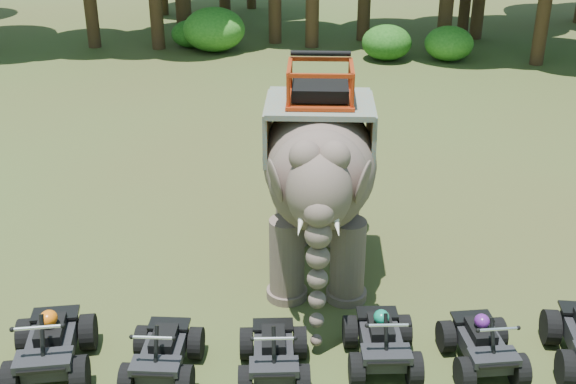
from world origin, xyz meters
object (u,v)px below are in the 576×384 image
elephant (319,171)px  atv_1 (162,346)px  atv_0 (49,338)px  atv_2 (274,347)px  atv_3 (382,334)px  atv_4 (483,338)px

elephant → atv_1: (-2.73, -3.30, -1.61)m
atv_0 → elephant: bearing=28.5°
atv_1 → atv_2: atv_1 is taller
atv_2 → atv_1: bearing=177.4°
atv_3 → elephant: bearing=105.7°
atv_4 → atv_2: bearing=178.0°
atv_0 → atv_2: atv_0 is taller
atv_3 → atv_2: bearing=-171.6°
atv_4 → atv_0: bearing=175.0°
atv_2 → atv_4: bearing=2.1°
elephant → atv_1: 4.58m
atv_3 → atv_4: bearing=-4.0°
atv_0 → atv_1: 1.85m
atv_0 → atv_4: atv_0 is taller
atv_2 → atv_3: atv_3 is taller
atv_2 → atv_4: (3.45, 0.14, -0.00)m
elephant → atv_4: size_ratio=3.40×
atv_2 → atv_4: size_ratio=1.01×
elephant → atv_0: 5.75m
atv_0 → atv_4: 7.10m
atv_2 → elephant: bearing=74.4°
atv_1 → atv_3: 3.60m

